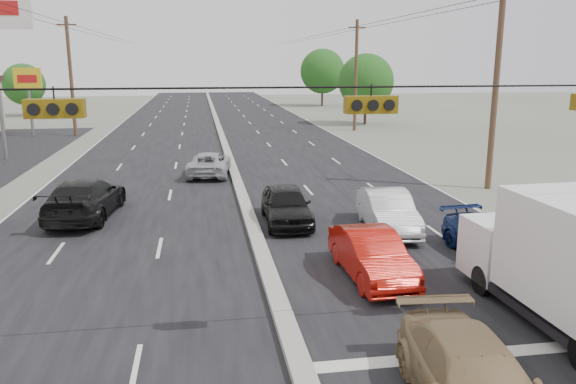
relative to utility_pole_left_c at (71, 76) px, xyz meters
The scene contains 19 objects.
ground 42.22m from the utility_pole_left_c, 72.65° to the right, with size 200.00×200.00×0.00m, color #606356.
road_surface 16.80m from the utility_pole_left_c, 38.66° to the right, with size 20.00×160.00×0.02m, color black.
center_median 16.77m from the utility_pole_left_c, 38.66° to the right, with size 0.50×160.00×0.20m, color gray.
utility_pole_left_c is the anchor object (origin of this frame).
utility_pole_right_b 35.36m from the utility_pole_left_c, 45.00° to the right, with size 1.60×0.30×10.00m.
utility_pole_right_c 25.00m from the utility_pole_left_c, ahead, with size 1.60×0.30×10.00m.
traffic_signals 42.35m from the utility_pole_left_c, 70.84° to the right, with size 25.00×0.30×0.54m.
pole_sign_far 3.57m from the utility_pole_left_c, behind, with size 2.20×0.25×6.00m.
tree_left_far 22.19m from the utility_pole_left_c, 115.41° to the left, with size 4.80×4.80×6.12m.
tree_right_mid 27.96m from the utility_pole_left_c, 10.30° to the left, with size 5.60×5.60×7.14m.
tree_right_far 41.38m from the utility_pole_left_c, 46.47° to the left, with size 6.40×6.40×8.16m.
box_truck 44.17m from the utility_pole_left_c, 64.14° to the right, with size 2.42×6.44×3.24m.
tan_sedan 45.42m from the utility_pole_left_c, 70.23° to the right, with size 1.94×4.76×1.38m, color olive.
red_sedan 39.24m from the utility_pole_left_c, 66.58° to the right, with size 1.51×4.32×1.42m, color #A9120A.
queue_car_a 33.05m from the utility_pole_left_c, 64.90° to the right, with size 1.77×4.41×1.50m, color black.
queue_car_b 36.10m from the utility_pole_left_c, 60.70° to the right, with size 1.60×4.60×1.51m, color silver.
queue_car_d 40.33m from the utility_pole_left_c, 60.21° to the right, with size 1.82×4.48×1.30m, color #0F1E4D.
oncoming_near 28.51m from the utility_pole_left_c, 77.95° to the right, with size 2.31×5.67×1.65m, color black.
oncoming_far 22.78m from the utility_pole_left_c, 60.21° to the right, with size 2.19×4.76×1.32m, color #A5A8AC.
Camera 1 is at (-1.91, -10.89, 6.28)m, focal length 35.00 mm.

